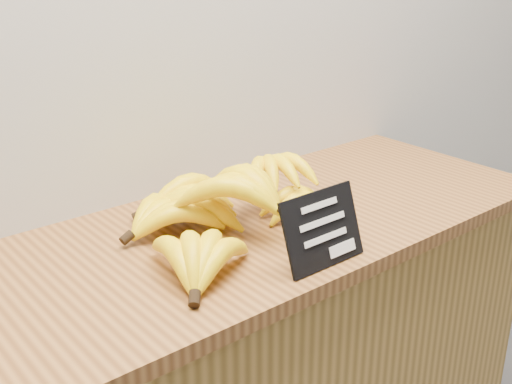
# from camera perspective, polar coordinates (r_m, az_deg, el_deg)

# --- Properties ---
(counter_top) EXTENTS (1.41, 0.54, 0.03)m
(counter_top) POSITION_cam_1_polar(r_m,az_deg,el_deg) (1.29, -1.41, -3.68)
(counter_top) COLOR brown
(counter_top) RESTS_ON counter
(chalkboard_sign) EXTENTS (0.17, 0.05, 0.13)m
(chalkboard_sign) POSITION_cam_1_polar(r_m,az_deg,el_deg) (1.13, 5.95, -3.30)
(chalkboard_sign) COLOR black
(chalkboard_sign) RESTS_ON counter_top
(banana_pile) EXTENTS (0.54, 0.43, 0.13)m
(banana_pile) POSITION_cam_1_polar(r_m,az_deg,el_deg) (1.25, -3.28, -1.22)
(banana_pile) COLOR yellow
(banana_pile) RESTS_ON counter_top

